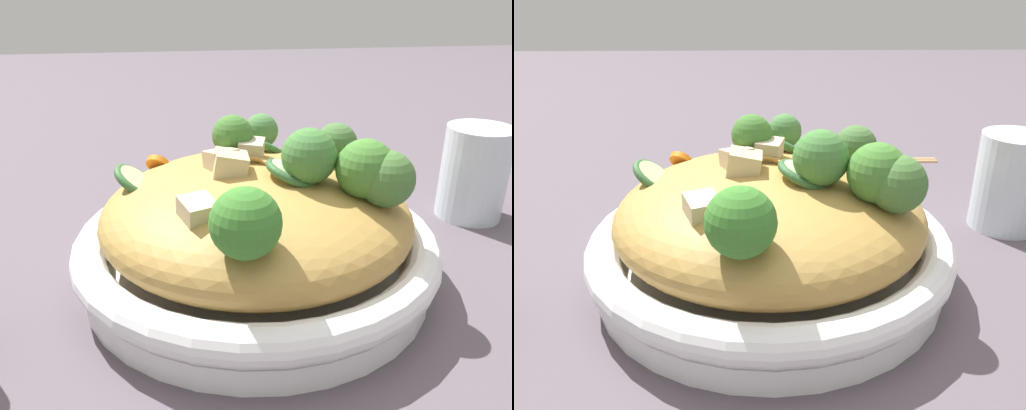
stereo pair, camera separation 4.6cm
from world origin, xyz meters
The scene contains 9 objects.
ground_plane centered at (0.00, 0.00, 0.00)m, with size 3.00×3.00×0.00m, color #534A52.
serving_bowl centered at (0.00, 0.00, 0.03)m, with size 0.33×0.33×0.05m.
noodle_heap centered at (0.00, 0.00, 0.06)m, with size 0.28×0.28×0.09m.
broccoli_florets centered at (0.04, -0.03, 0.12)m, with size 0.18×0.25×0.07m.
carrot_coins centered at (-0.01, 0.02, 0.10)m, with size 0.17×0.16×0.04m.
zucchini_slices centered at (-0.01, 0.02, 0.10)m, with size 0.18×0.15×0.04m.
chicken_chunks centered at (-0.02, 0.00, 0.11)m, with size 0.08×0.13×0.03m.
chopsticks_pair centered at (0.14, 0.32, 0.00)m, with size 0.24×0.02×0.01m.
drinking_glass centered at (0.26, 0.10, 0.05)m, with size 0.07×0.07×0.11m.
Camera 1 is at (-0.06, -0.42, 0.26)m, focal length 36.48 mm.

